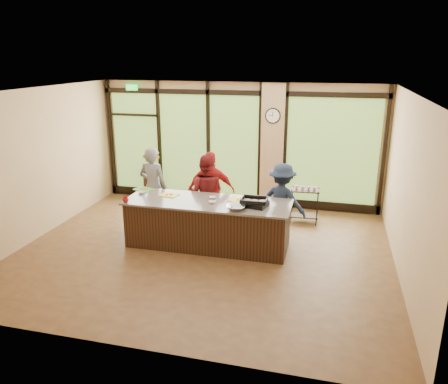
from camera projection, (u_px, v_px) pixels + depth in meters
The scene contains 25 objects.
floor at pixel (204, 251), 8.38m from camera, with size 7.00×7.00×0.00m, color #4D2F1B.
ceiling at pixel (201, 92), 7.48m from camera, with size 7.00×7.00×0.00m, color white.
back_wall at pixel (238, 145), 10.70m from camera, with size 7.00×7.00×0.00m, color tan.
left_wall at pixel (36, 165), 8.75m from camera, with size 6.00×6.00×0.00m, color tan.
right_wall at pixel (408, 190), 7.11m from camera, with size 6.00×6.00×0.00m, color tan.
window_wall at pixel (244, 150), 10.65m from camera, with size 6.90×0.12×3.00m.
island_base at pixel (208, 224), 8.52m from camera, with size 3.10×1.00×0.88m, color black.
countertop at pixel (208, 202), 8.39m from camera, with size 3.20×1.10×0.04m, color #6F635C.
wall_clock at pixel (273, 116), 10.16m from camera, with size 0.36×0.04×0.36m.
cook_left at pixel (153, 187), 9.43m from camera, with size 0.64×0.42×1.75m, color slate.
cook_midleft at pixel (206, 193), 9.21m from camera, with size 0.80×0.62×1.64m, color maroon.
cook_midright at pixel (211, 191), 9.21m from camera, with size 1.00×0.42×1.70m, color #A11819.
cook_right at pixel (282, 201), 8.83m from camera, with size 1.00×0.58×1.55m, color #1B253C.
roasting_pan at pixel (254, 204), 8.10m from camera, with size 0.48×0.37×0.08m, color black.
mixing_bowl at pixel (236, 207), 7.90m from camera, with size 0.35×0.35×0.09m, color silver.
cutting_board_left at pixel (144, 189), 9.09m from camera, with size 0.38×0.29×0.01m, color #519435.
cutting_board_center at pixel (169, 195), 8.73m from camera, with size 0.36×0.27×0.01m, color gold.
cutting_board_right at pixel (239, 200), 8.43m from camera, with size 0.40×0.30×0.01m, color gold.
prep_bowl_near at pixel (142, 192), 8.84m from camera, with size 0.14×0.14×0.04m, color white.
prep_bowl_mid at pixel (212, 202), 8.25m from camera, with size 0.14×0.14×0.04m, color white.
prep_bowl_far at pixel (213, 198), 8.54m from camera, with size 0.13×0.13×0.03m, color white.
red_ramekin at pixel (125, 200), 8.30m from camera, with size 0.12×0.12×0.09m, color #9E0F16.
flower_stand at pixel (152, 184), 11.32m from camera, with size 0.40×0.40×0.80m, color black.
flower_vase at pixel (151, 165), 11.16m from camera, with size 0.24×0.24×0.25m, color #968152.
bar_cart at pixel (305, 201), 9.69m from camera, with size 0.64×0.39×0.85m.
Camera 1 is at (2.25, -7.32, 3.60)m, focal length 35.00 mm.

